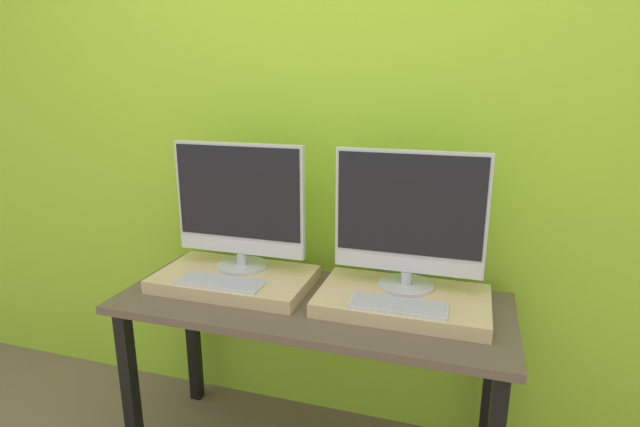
{
  "coord_description": "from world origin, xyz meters",
  "views": [
    {
      "loc": [
        0.54,
        -1.35,
        1.54
      ],
      "look_at": [
        0.0,
        0.4,
        1.03
      ],
      "focal_mm": 28.0,
      "sensor_mm": 36.0,
      "label": 1
    }
  ],
  "objects_px": {
    "monitor_left": "(239,205)",
    "monitor_right": "(409,219)",
    "keyboard_right": "(398,305)",
    "keyboard_left": "(221,282)"
  },
  "relations": [
    {
      "from": "monitor_left",
      "to": "monitor_right",
      "type": "relative_size",
      "value": 1.0
    },
    {
      "from": "keyboard_left",
      "to": "keyboard_right",
      "type": "relative_size",
      "value": 1.0
    },
    {
      "from": "monitor_left",
      "to": "keyboard_right",
      "type": "bearing_deg",
      "value": -15.2
    },
    {
      "from": "monitor_right",
      "to": "keyboard_right",
      "type": "height_order",
      "value": "monitor_right"
    },
    {
      "from": "monitor_left",
      "to": "monitor_right",
      "type": "xyz_separation_m",
      "value": [
        0.68,
        0.0,
        0.0
      ]
    },
    {
      "from": "keyboard_right",
      "to": "monitor_left",
      "type": "bearing_deg",
      "value": 164.8
    },
    {
      "from": "monitor_right",
      "to": "keyboard_right",
      "type": "xyz_separation_m",
      "value": [
        0.0,
        -0.18,
        -0.26
      ]
    },
    {
      "from": "keyboard_left",
      "to": "monitor_left",
      "type": "bearing_deg",
      "value": 90.0
    },
    {
      "from": "keyboard_left",
      "to": "keyboard_right",
      "type": "xyz_separation_m",
      "value": [
        0.68,
        0.0,
        0.0
      ]
    },
    {
      "from": "monitor_left",
      "to": "keyboard_left",
      "type": "bearing_deg",
      "value": -90.0
    }
  ]
}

